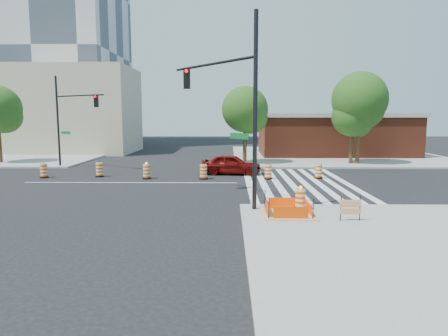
# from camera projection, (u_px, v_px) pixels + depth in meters

# --- Properties ---
(ground) EXTENTS (120.00, 120.00, 0.00)m
(ground) POSITION_uv_depth(u_px,v_px,m) (131.00, 183.00, 26.22)
(ground) COLOR black
(ground) RESTS_ON ground
(sidewalk_ne) EXTENTS (22.00, 22.00, 0.15)m
(sidewalk_ne) POSITION_uv_depth(u_px,v_px,m) (334.00, 155.00, 43.82)
(sidewalk_ne) COLOR gray
(sidewalk_ne) RESTS_ON ground
(sidewalk_nw) EXTENTS (22.00, 22.00, 0.15)m
(sidewalk_nw) POSITION_uv_depth(u_px,v_px,m) (9.00, 155.00, 44.29)
(sidewalk_nw) COLOR gray
(sidewalk_nw) RESTS_ON ground
(crosswalk_east) EXTENTS (6.75, 13.50, 0.01)m
(crosswalk_east) POSITION_uv_depth(u_px,v_px,m) (297.00, 183.00, 26.08)
(crosswalk_east) COLOR silver
(crosswalk_east) RESTS_ON ground
(lane_centerline) EXTENTS (14.00, 0.12, 0.01)m
(lane_centerline) POSITION_uv_depth(u_px,v_px,m) (131.00, 183.00, 26.22)
(lane_centerline) COLOR silver
(lane_centerline) RESTS_ON ground
(excavation_pit) EXTENTS (2.20, 2.20, 0.90)m
(excavation_pit) POSITION_uv_depth(u_px,v_px,m) (288.00, 213.00, 17.15)
(excavation_pit) COLOR tan
(excavation_pit) RESTS_ON ground
(brick_storefront) EXTENTS (16.50, 8.50, 4.60)m
(brick_storefront) POSITION_uv_depth(u_px,v_px,m) (335.00, 135.00, 43.53)
(brick_storefront) COLOR maroon
(brick_storefront) RESTS_ON ground
(beige_midrise) EXTENTS (14.00, 10.00, 10.00)m
(beige_midrise) POSITION_uv_depth(u_px,v_px,m) (74.00, 110.00, 47.54)
(beige_midrise) COLOR #BAAF8E
(beige_midrise) RESTS_ON ground
(red_coupe) EXTENTS (4.64, 2.30, 1.52)m
(red_coupe) POSITION_uv_depth(u_px,v_px,m) (231.00, 164.00, 29.85)
(red_coupe) COLOR #5D0908
(red_coupe) RESTS_ON ground
(signal_pole_se) EXTENTS (4.23, 5.27, 8.74)m
(signal_pole_se) POSITION_uv_depth(u_px,v_px,m) (230.00, 95.00, 18.94)
(signal_pole_se) COLOR black
(signal_pole_se) RESTS_ON ground
(signal_pole_nw) EXTENTS (4.95, 3.00, 7.50)m
(signal_pole_nw) POSITION_uv_depth(u_px,v_px,m) (70.00, 113.00, 32.63)
(signal_pole_nw) COLOR black
(signal_pole_nw) RESTS_ON ground
(pit_drum) EXTENTS (0.56, 0.56, 1.10)m
(pit_drum) POSITION_uv_depth(u_px,v_px,m) (300.00, 200.00, 17.96)
(pit_drum) COLOR black
(pit_drum) RESTS_ON ground
(barricade) EXTENTS (0.87, 0.09, 1.02)m
(barricade) POSITION_uv_depth(u_px,v_px,m) (350.00, 207.00, 16.08)
(barricade) COLOR #E55904
(barricade) RESTS_ON ground
(tree_north_c) EXTENTS (4.11, 4.11, 6.98)m
(tree_north_c) POSITION_uv_depth(u_px,v_px,m) (246.00, 112.00, 35.39)
(tree_north_c) COLOR #382314
(tree_north_c) RESTS_ON ground
(tree_north_d) EXTENTS (4.83, 4.83, 8.21)m
(tree_north_d) POSITION_uv_depth(u_px,v_px,m) (360.00, 103.00, 34.92)
(tree_north_d) COLOR #382314
(tree_north_d) RESTS_ON ground
(tree_north_e) EXTENTS (3.65, 3.62, 6.16)m
(tree_north_e) POSITION_uv_depth(u_px,v_px,m) (353.00, 118.00, 35.21)
(tree_north_e) COLOR #382314
(tree_north_e) RESTS_ON ground
(median_drum_1) EXTENTS (0.60, 0.60, 1.02)m
(median_drum_1) POSITION_uv_depth(u_px,v_px,m) (44.00, 171.00, 28.18)
(median_drum_1) COLOR black
(median_drum_1) RESTS_ON ground
(median_drum_2) EXTENTS (0.60, 0.60, 1.02)m
(median_drum_2) POSITION_uv_depth(u_px,v_px,m) (99.00, 170.00, 28.66)
(median_drum_2) COLOR black
(median_drum_2) RESTS_ON ground
(median_drum_3) EXTENTS (0.60, 0.60, 1.18)m
(median_drum_3) POSITION_uv_depth(u_px,v_px,m) (147.00, 172.00, 27.74)
(median_drum_3) COLOR black
(median_drum_3) RESTS_ON ground
(median_drum_4) EXTENTS (0.60, 0.60, 1.02)m
(median_drum_4) POSITION_uv_depth(u_px,v_px,m) (203.00, 172.00, 27.57)
(median_drum_4) COLOR black
(median_drum_4) RESTS_ON ground
(median_drum_5) EXTENTS (0.60, 0.60, 1.02)m
(median_drum_5) POSITION_uv_depth(u_px,v_px,m) (268.00, 172.00, 27.62)
(median_drum_5) COLOR black
(median_drum_5) RESTS_ON ground
(median_drum_6) EXTENTS (0.60, 0.60, 1.02)m
(median_drum_6) POSITION_uv_depth(u_px,v_px,m) (319.00, 172.00, 27.88)
(median_drum_6) COLOR black
(median_drum_6) RESTS_ON ground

